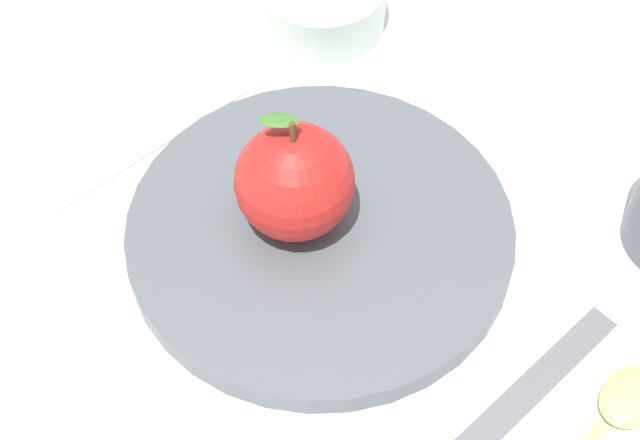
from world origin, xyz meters
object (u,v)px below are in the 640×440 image
(apple, at_px, (295,181))
(spoon, at_px, (611,418))
(knife, at_px, (477,438))
(dinner_plate, at_px, (320,229))
(side_bowl, at_px, (322,0))
(linen_napkin, at_px, (109,98))

(apple, relative_size, spoon, 0.50)
(apple, height_order, knife, apple)
(dinner_plate, distance_m, side_bowl, 0.21)
(spoon, relative_size, linen_napkin, 1.06)
(linen_napkin, bearing_deg, side_bowl, -114.58)
(side_bowl, relative_size, spoon, 0.56)
(side_bowl, bearing_deg, linen_napkin, 65.42)
(knife, xyz_separation_m, linen_napkin, (0.36, -0.07, -0.00))
(apple, xyz_separation_m, linen_napkin, (0.19, -0.01, -0.05))
(side_bowl, xyz_separation_m, spoon, (-0.34, 0.18, -0.02))
(knife, relative_size, linen_napkin, 1.22)
(spoon, xyz_separation_m, linen_napkin, (0.41, -0.01, -0.00))
(apple, xyz_separation_m, spoon, (-0.23, -0.00, -0.05))
(dinner_plate, relative_size, knife, 1.22)
(side_bowl, height_order, knife, side_bowl)
(side_bowl, distance_m, spoon, 0.38)
(knife, xyz_separation_m, spoon, (-0.05, -0.06, 0.00))
(dinner_plate, bearing_deg, side_bowl, -53.29)
(spoon, bearing_deg, linen_napkin, -1.72)
(dinner_plate, relative_size, apple, 2.81)
(side_bowl, distance_m, knife, 0.37)
(side_bowl, height_order, spoon, side_bowl)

